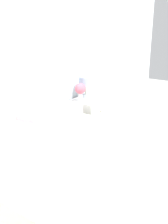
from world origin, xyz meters
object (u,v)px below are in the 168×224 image
object	(u,v)px
bed	(81,174)
flower_vase	(80,90)
nightstand	(88,120)
table_lamp	(85,83)

from	to	relation	value
bed	flower_vase	world-z (taller)	bed
nightstand	flower_vase	xyz separation A→B (m)	(-0.13, 0.03, 0.46)
table_lamp	flower_vase	distance (m)	0.21
table_lamp	flower_vase	world-z (taller)	table_lamp
bed	nightstand	bearing A→B (deg)	32.47
bed	flower_vase	size ratio (longest dim) A/B	8.49
bed	table_lamp	bearing A→B (deg)	34.06
bed	nightstand	distance (m)	1.43
nightstand	bed	bearing A→B (deg)	-147.53
flower_vase	bed	bearing A→B (deg)	-143.23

